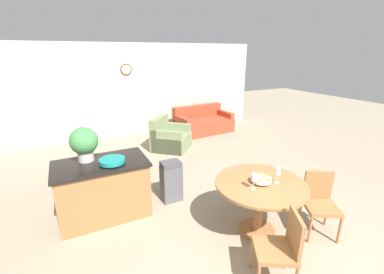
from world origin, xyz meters
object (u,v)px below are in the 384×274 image
object	(u,v)px
couch	(203,123)
armchair	(170,138)
dining_table	(260,194)
dining_chair_near_left	(282,246)
teal_bowl	(112,161)
trash_bin	(171,181)
wine_glass_right	(278,172)
potted_plant	(84,143)
dining_chair_near_right	(320,200)
kitchen_island	(104,189)
fruit_bowl	(261,179)
wine_glass_left	(254,178)

from	to	relation	value
couch	armchair	world-z (taller)	armchair
dining_table	dining_chair_near_left	xyz separation A→B (m)	(-0.35, -0.77, -0.11)
teal_bowl	couch	distance (m)	4.79
teal_bowl	trash_bin	world-z (taller)	teal_bowl
wine_glass_right	potted_plant	xyz separation A→B (m)	(-2.23, 1.63, 0.25)
dining_chair_near_right	wine_glass_right	size ratio (longest dim) A/B	4.12
dining_chair_near_left	kitchen_island	world-z (taller)	kitchen_island
teal_bowl	potted_plant	size ratio (longest dim) A/B	0.72
wine_glass_right	trash_bin	bearing A→B (deg)	124.58
dining_chair_near_right	kitchen_island	size ratio (longest dim) A/B	0.65
wine_glass_right	trash_bin	size ratio (longest dim) A/B	0.30
wine_glass_right	potted_plant	bearing A→B (deg)	143.73
dining_table	fruit_bowl	bearing A→B (deg)	-26.57
fruit_bowl	wine_glass_left	size ratio (longest dim) A/B	1.28
kitchen_island	dining_table	bearing A→B (deg)	-36.35
dining_chair_near_left	wine_glass_left	bearing A→B (deg)	16.72
wine_glass_left	trash_bin	bearing A→B (deg)	112.81
dining_table	dining_chair_near_left	size ratio (longest dim) A/B	1.41
dining_chair_near_right	wine_glass_left	xyz separation A→B (m)	(-0.97, 0.27, 0.45)
teal_bowl	fruit_bowl	bearing A→B (deg)	-35.74
kitchen_island	trash_bin	size ratio (longest dim) A/B	1.88
dining_chair_near_left	fruit_bowl	bearing A→B (deg)	4.72
trash_bin	wine_glass_right	bearing A→B (deg)	-55.42
teal_bowl	armchair	size ratio (longest dim) A/B	0.30
wine_glass_right	kitchen_island	xyz separation A→B (m)	(-2.05, 1.47, -0.48)
wine_glass_right	kitchen_island	size ratio (longest dim) A/B	0.16
teal_bowl	wine_glass_right	bearing A→B (deg)	-34.92
dining_chair_near_left	trash_bin	size ratio (longest dim) A/B	1.22
wine_glass_left	teal_bowl	world-z (taller)	wine_glass_left
dining_table	dining_chair_near_right	world-z (taller)	dining_chair_near_right
dining_table	wine_glass_left	world-z (taller)	wine_glass_left
trash_bin	couch	size ratio (longest dim) A/B	0.39
trash_bin	dining_table	bearing A→B (deg)	-59.25
dining_chair_near_right	fruit_bowl	xyz separation A→B (m)	(-0.77, 0.35, 0.34)
kitchen_island	trash_bin	distance (m)	1.09
trash_bin	armchair	distance (m)	2.50
trash_bin	wine_glass_left	bearing A→B (deg)	-67.19
teal_bowl	armchair	world-z (taller)	teal_bowl
dining_chair_near_right	trash_bin	xyz separation A→B (m)	(-1.55, 1.66, -0.13)
dining_chair_near_right	wine_glass_left	world-z (taller)	wine_glass_left
dining_table	dining_chair_near_right	size ratio (longest dim) A/B	1.41
fruit_bowl	wine_glass_right	xyz separation A→B (m)	(0.19, -0.09, 0.10)
dining_table	armchair	bearing A→B (deg)	88.12
trash_bin	kitchen_island	bearing A→B (deg)	176.66
fruit_bowl	wine_glass_right	world-z (taller)	wine_glass_right
dining_table	teal_bowl	world-z (taller)	teal_bowl
kitchen_island	potted_plant	size ratio (longest dim) A/B	2.61
dining_chair_near_right	kitchen_island	xyz separation A→B (m)	(-2.64, 1.72, -0.04)
trash_bin	armchair	size ratio (longest dim) A/B	0.58
potted_plant	armchair	bearing A→B (deg)	44.20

